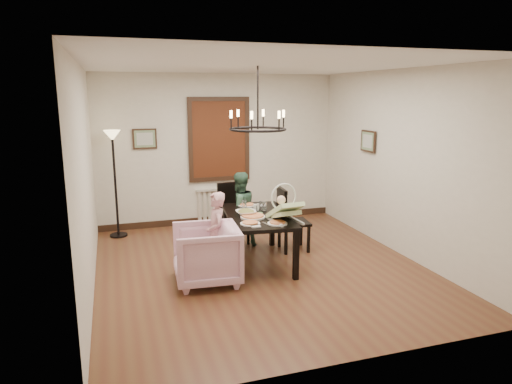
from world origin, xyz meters
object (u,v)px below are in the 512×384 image
baby_bouncer (285,209)px  drinking_glass (264,207)px  chair_far (234,213)px  dining_table (258,220)px  chair_right (294,219)px  armchair (206,254)px  seated_man (239,216)px  floor_lamp (115,185)px  elderly_woman (217,241)px

baby_bouncer → drinking_glass: 0.65m
chair_far → dining_table: bearing=-89.0°
chair_right → drinking_glass: (-0.56, -0.19, 0.28)m
armchair → seated_man: (0.80, 1.25, 0.12)m
dining_table → chair_right: bearing=33.2°
armchair → baby_bouncer: baby_bouncer is taller
seated_man → chair_far: bearing=-98.8°
seated_man → floor_lamp: size_ratio=0.56×
drinking_glass → armchair: bearing=-147.5°
chair_right → seated_man: bearing=66.3°
baby_bouncer → drinking_glass: (-0.08, 0.63, -0.12)m
chair_right → floor_lamp: size_ratio=0.57×
chair_right → elderly_woman: size_ratio=1.07×
seated_man → drinking_glass: bearing=94.2°
dining_table → chair_far: bearing=102.1°
dining_table → baby_bouncer: 0.59m
chair_far → drinking_glass: (0.25, -0.83, 0.29)m
chair_far → chair_right: bearing=-42.7°
chair_far → chair_right: 1.03m
dining_table → drinking_glass: size_ratio=13.01×
dining_table → seated_man: (-0.06, 0.77, -0.14)m
dining_table → chair_far: chair_far is taller
dining_table → chair_right: (0.71, 0.35, -0.13)m
baby_bouncer → elderly_woman: bearing=161.3°
armchair → elderly_woman: 0.31m
elderly_woman → seated_man: 1.19m
seated_man → floor_lamp: bearing=-48.1°
armchair → chair_right: bearing=122.3°
armchair → elderly_woman: (0.19, 0.22, 0.09)m
chair_far → baby_bouncer: bearing=-81.7°
dining_table → elderly_woman: elderly_woman is taller
dining_table → armchair: armchair is taller
chair_right → seated_man: chair_right is taller
chair_right → floor_lamp: 3.11m
armchair → elderly_woman: bearing=144.2°
seated_man → baby_bouncer: (0.30, -1.24, 0.40)m
dining_table → elderly_woman: bearing=-152.0°
elderly_woman → floor_lamp: bearing=-147.6°
drinking_glass → chair_right: bearing=18.6°
dining_table → chair_far: (-0.09, 0.99, -0.14)m
baby_bouncer → chair_right: bearing=54.1°
chair_far → drinking_glass: 0.91m
armchair → floor_lamp: floor_lamp is taller
seated_man → floor_lamp: floor_lamp is taller
dining_table → floor_lamp: floor_lamp is taller
dining_table → chair_right: 0.81m
chair_far → seated_man: bearing=-87.3°
chair_far → chair_right: chair_right is taller
elderly_woman → seated_man: size_ratio=0.94×
chair_far → chair_right: (0.80, -0.64, 0.01)m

